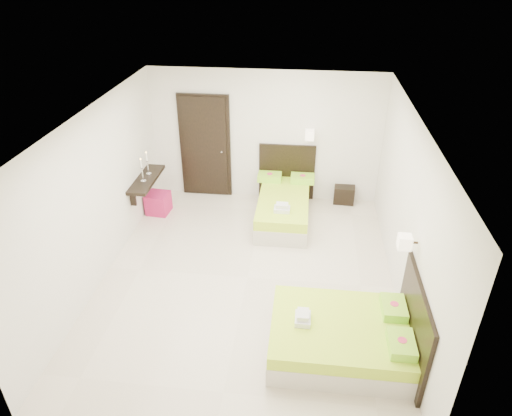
# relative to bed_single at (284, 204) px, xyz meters

# --- Properties ---
(floor) EXTENTS (5.50, 5.50, 0.00)m
(floor) POSITION_rel_bed_single_xyz_m (-0.45, -1.91, -0.29)
(floor) COLOR beige
(floor) RESTS_ON ground
(bed_single) EXTENTS (1.12, 1.86, 1.54)m
(bed_single) POSITION_rel_bed_single_xyz_m (0.00, 0.00, 0.00)
(bed_single) COLOR beige
(bed_single) RESTS_ON ground
(bed_double) EXTENTS (1.77, 1.50, 1.46)m
(bed_double) POSITION_rel_bed_single_xyz_m (1.00, -3.26, -0.02)
(bed_double) COLOR beige
(bed_double) RESTS_ON ground
(nightstand) EXTENTS (0.43, 0.39, 0.36)m
(nightstand) POSITION_rel_bed_single_xyz_m (1.18, 0.77, -0.11)
(nightstand) COLOR black
(nightstand) RESTS_ON ground
(ottoman) EXTENTS (0.44, 0.44, 0.41)m
(ottoman) POSITION_rel_bed_single_xyz_m (-2.43, -0.09, -0.08)
(ottoman) COLOR #A31549
(ottoman) RESTS_ON ground
(door) EXTENTS (1.02, 0.15, 2.14)m
(door) POSITION_rel_bed_single_xyz_m (-1.65, 0.79, 0.76)
(door) COLOR black
(door) RESTS_ON ground
(console_shelf) EXTENTS (0.35, 1.20, 0.78)m
(console_shelf) POSITION_rel_bed_single_xyz_m (-2.53, -0.31, 0.53)
(console_shelf) COLOR black
(console_shelf) RESTS_ON ground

